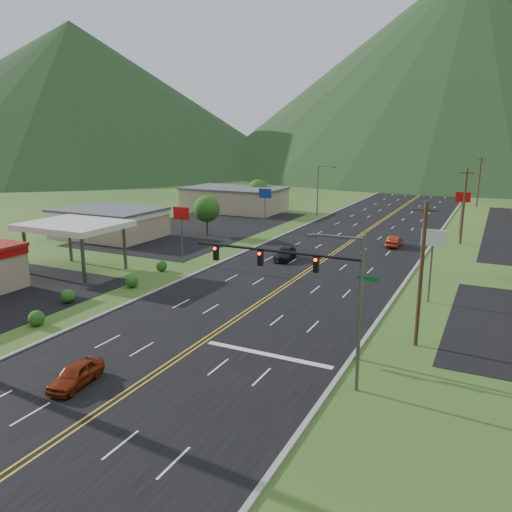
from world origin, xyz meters
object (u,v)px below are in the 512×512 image
at_px(car_dark_mid, 285,254).
at_px(streetlight_east, 355,303).
at_px(car_red_near, 76,375).
at_px(gas_canopy, 74,226).
at_px(car_red_far, 394,241).
at_px(streetlight_west, 319,187).
at_px(traffic_signal, 301,273).

bearing_deg(car_dark_mid, streetlight_east, -67.79).
height_order(car_red_near, car_dark_mid, car_dark_mid).
bearing_deg(gas_canopy, car_red_far, 44.31).
bearing_deg(gas_canopy, car_red_near, -44.75).
height_order(car_dark_mid, car_red_far, car_red_far).
bearing_deg(streetlight_west, streetlight_east, -69.14).
distance_m(streetlight_east, car_red_near, 16.48).
bearing_deg(streetlight_west, gas_canopy, -102.13).
bearing_deg(car_red_near, streetlight_west, 89.53).
height_order(streetlight_east, streetlight_west, same).
xyz_separation_m(car_red_near, car_red_far, (9.14, 45.88, 0.04)).
bearing_deg(car_red_near, streetlight_east, 17.00).
xyz_separation_m(car_dark_mid, car_red_far, (9.98, 12.83, 0.02)).
distance_m(traffic_signal, streetlight_west, 58.88).
xyz_separation_m(car_red_near, car_dark_mid, (-0.84, 33.05, 0.02)).
height_order(streetlight_east, gas_canopy, streetlight_east).
xyz_separation_m(streetlight_east, gas_canopy, (-33.18, 12.00, -0.31)).
distance_m(car_dark_mid, car_red_far, 16.25).
relative_size(streetlight_west, car_red_far, 2.12).
height_order(car_red_near, car_red_far, car_red_far).
distance_m(traffic_signal, gas_canopy, 29.59).
distance_m(streetlight_west, gas_canopy, 49.10).
bearing_deg(car_red_far, gas_canopy, 44.88).
bearing_deg(streetlight_east, car_red_near, -155.30).
xyz_separation_m(gas_canopy, car_red_far, (27.92, 27.26, -4.17)).
distance_m(streetlight_west, car_dark_mid, 34.72).
bearing_deg(traffic_signal, car_dark_mid, 115.18).
bearing_deg(car_red_near, car_red_far, 71.03).
bearing_deg(car_red_near, gas_canopy, 127.54).
xyz_separation_m(traffic_signal, streetlight_east, (4.70, -4.00, -0.15)).
distance_m(streetlight_east, car_dark_mid, 30.84).
xyz_separation_m(traffic_signal, car_dark_mid, (-10.55, 22.44, -4.65)).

